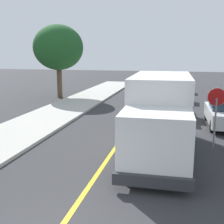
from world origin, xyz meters
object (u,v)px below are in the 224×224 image
parked_car_near (172,104)px  parked_car_mid (174,92)px  box_truck (160,111)px  stop_sign (216,106)px  parked_car_far (177,85)px  street_tree_down_block (58,48)px  parked_car_furthest (172,79)px

parked_car_near → parked_car_mid: size_ratio=1.00×
box_truck → stop_sign: bearing=27.6°
box_truck → stop_sign: size_ratio=2.73×
parked_car_far → stop_sign: (1.83, -17.90, 1.06)m
street_tree_down_block → parked_car_furthest: bearing=51.1°
parked_car_mid → parked_car_far: size_ratio=1.00×
parked_car_far → stop_sign: size_ratio=1.69×
parked_car_far → street_tree_down_block: size_ratio=0.68×
parked_car_far → stop_sign: 18.03m
parked_car_near → parked_car_furthest: bearing=91.6°
parked_car_far → box_truck: bearing=-91.5°
parked_car_near → stop_sign: bearing=-71.2°
parked_car_far → parked_car_furthest: 6.02m
parked_car_furthest → street_tree_down_block: size_ratio=0.67×
parked_car_mid → parked_car_furthest: bearing=92.5°
parked_car_furthest → street_tree_down_block: bearing=-128.9°
stop_sign → parked_car_mid: bearing=99.5°
parked_car_mid → parked_car_far: bearing=88.2°
parked_car_near → parked_car_far: size_ratio=1.00×
box_truck → street_tree_down_block: 16.61m
parked_car_mid → street_tree_down_block: bearing=-177.9°
parked_car_near → parked_car_furthest: 17.90m
parked_car_far → parked_car_furthest: (-0.70, 5.98, 0.00)m
parked_car_mid → street_tree_down_block: (-10.34, -0.38, 3.75)m
box_truck → parked_car_furthest: bearing=90.5°
parked_car_far → street_tree_down_block: 12.76m
box_truck → parked_car_near: box_truck is taller
parked_car_mid → stop_sign: (2.02, -12.11, 1.06)m
stop_sign → parked_car_furthest: bearing=96.1°
parked_car_mid → parked_car_furthest: (-0.52, 11.76, 0.00)m
parked_car_mid → street_tree_down_block: 11.00m
parked_car_far → street_tree_down_block: bearing=-149.6°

